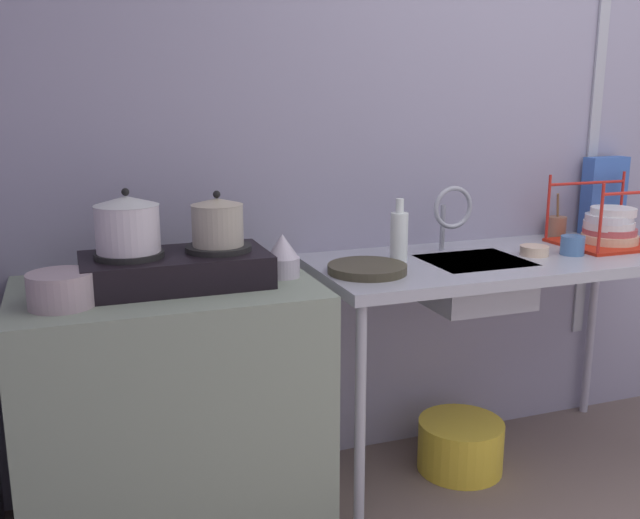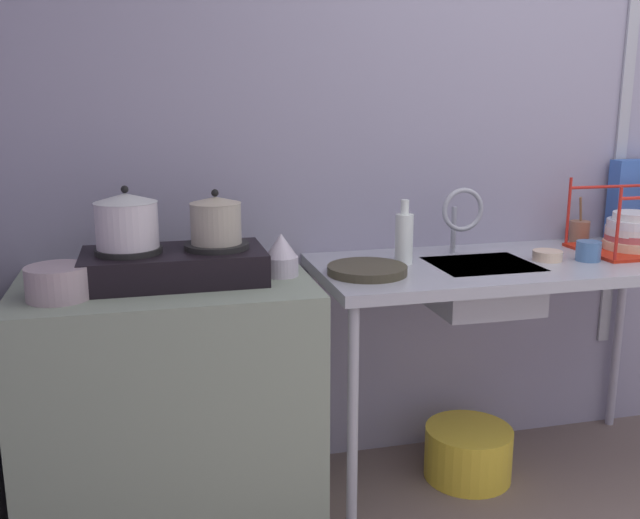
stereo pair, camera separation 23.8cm
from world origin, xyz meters
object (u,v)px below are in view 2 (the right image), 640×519
object	(u,v)px
bucket_on_floor	(468,452)
small_bowl_on_drainboard	(547,256)
pot_on_right_burner	(216,220)
bottle_by_sink	(404,237)
percolator	(281,255)
sink_basin	(481,286)
stove	(174,265)
dish_rack	(633,235)
frying_pan	(367,270)
cup_by_rack	(588,251)
pot_beside_stove	(58,283)
faucet	(462,213)
pot_on_left_burner	(127,220)
cereal_box	(632,200)
utensil_jar	(579,231)

from	to	relation	value
bucket_on_floor	small_bowl_on_drainboard	bearing A→B (deg)	-7.88
pot_on_right_burner	bottle_by_sink	distance (m)	0.68
percolator	sink_basin	world-z (taller)	percolator
stove	percolator	bearing A→B (deg)	-1.81
stove	dish_rack	bearing A→B (deg)	0.89
pot_on_right_burner	frying_pan	size ratio (longest dim) A/B	0.65
dish_rack	bottle_by_sink	size ratio (longest dim) A/B	1.72
bottle_by_sink	stove	bearing A→B (deg)	-176.43
sink_basin	frying_pan	xyz separation A→B (m)	(-0.45, -0.04, 0.10)
stove	bottle_by_sink	bearing A→B (deg)	3.57
dish_rack	cup_by_rack	world-z (taller)	dish_rack
frying_pan	pot_on_right_burner	bearing A→B (deg)	173.19
pot_on_right_burner	cup_by_rack	size ratio (longest dim) A/B	1.97
pot_on_right_burner	cup_by_rack	bearing A→B (deg)	-2.85
stove	sink_basin	size ratio (longest dim) A/B	1.60
stove	cup_by_rack	world-z (taller)	stove
pot_beside_stove	dish_rack	size ratio (longest dim) A/B	0.47
percolator	bottle_by_sink	size ratio (longest dim) A/B	0.63
bucket_on_floor	faucet	bearing A→B (deg)	106.94
pot_on_left_burner	pot_on_right_burner	size ratio (longest dim) A/B	1.12
cereal_box	sink_basin	bearing A→B (deg)	-163.86
percolator	faucet	size ratio (longest dim) A/B	0.55
stove	dish_rack	size ratio (longest dim) A/B	1.46
cup_by_rack	bucket_on_floor	distance (m)	0.89
utensil_jar	stove	bearing A→B (deg)	-171.57
pot_on_left_burner	frying_pan	xyz separation A→B (m)	(0.78, -0.06, -0.19)
percolator	utensil_jar	bearing A→B (deg)	11.13
small_bowl_on_drainboard	bucket_on_floor	xyz separation A→B (m)	(-0.26, 0.04, -0.78)
pot_beside_stove	cup_by_rack	world-z (taller)	pot_beside_stove
sink_basin	frying_pan	bearing A→B (deg)	-174.99
bucket_on_floor	cereal_box	bearing A→B (deg)	16.51
stove	sink_basin	xyz separation A→B (m)	(1.08, -0.02, -0.14)
pot_beside_stove	cereal_box	xyz separation A→B (m)	(2.24, 0.37, 0.12)
pot_on_left_burner	bottle_by_sink	distance (m)	0.96
bottle_by_sink	cereal_box	bearing A→B (deg)	10.40
frying_pan	bucket_on_floor	size ratio (longest dim) A/B	0.81
utensil_jar	frying_pan	bearing A→B (deg)	-163.33
sink_basin	bottle_by_sink	distance (m)	0.34
pot_on_left_burner	frying_pan	distance (m)	0.80
bottle_by_sink	utensil_jar	bearing A→B (deg)	12.97
pot_beside_stove	cereal_box	world-z (taller)	cereal_box
stove	frying_pan	xyz separation A→B (m)	(0.64, -0.06, -0.04)
pot_on_left_burner	cup_by_rack	xyz separation A→B (m)	(1.62, -0.07, -0.17)
sink_basin	small_bowl_on_drainboard	bearing A→B (deg)	-1.59
frying_pan	sink_basin	bearing A→B (deg)	5.01
bucket_on_floor	pot_on_right_burner	bearing A→B (deg)	-179.48
faucet	dish_rack	distance (m)	0.70
utensil_jar	bucket_on_floor	bearing A→B (deg)	-157.55
faucet	cereal_box	size ratio (longest dim) A/B	0.79
percolator	frying_pan	world-z (taller)	percolator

